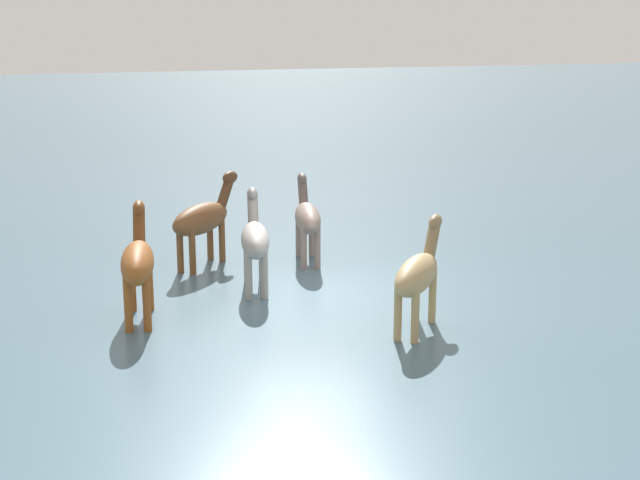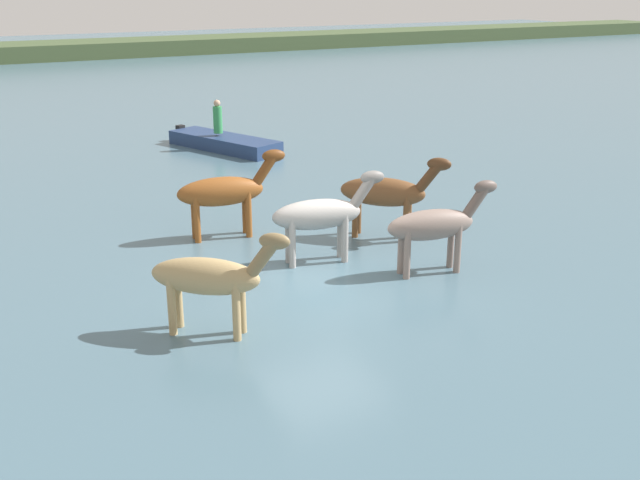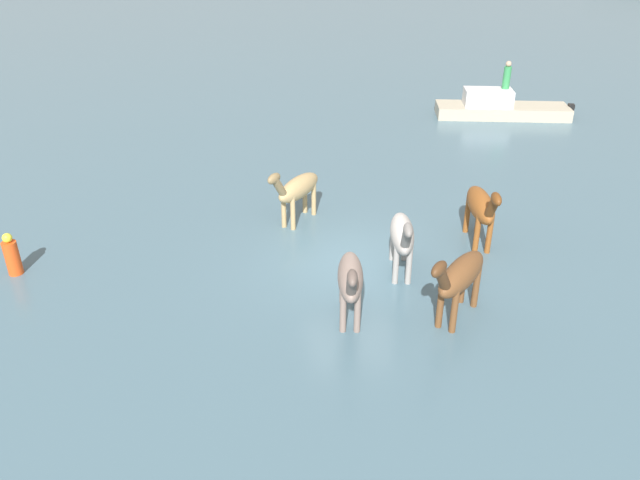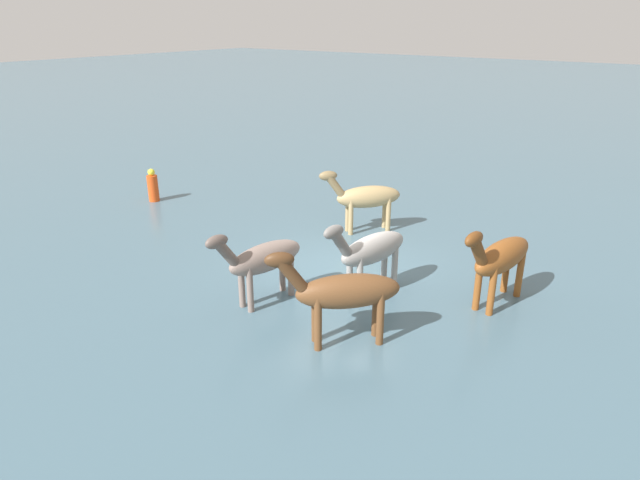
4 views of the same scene
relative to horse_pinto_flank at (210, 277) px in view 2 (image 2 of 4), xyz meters
The scene contains 9 objects.
ground_plane 3.15m from the horse_pinto_flank, 21.99° to the left, with size 154.71×154.71×0.00m, color #476675.
distant_shoreline 51.09m from the horse_pinto_flank, 86.91° to the left, with size 139.24×6.00×2.40m, color #415131.
horse_pinto_flank is the anchor object (origin of this frame).
horse_dark_mare 3.99m from the horse_pinto_flank, 33.31° to the left, with size 2.53×0.96×1.95m.
horse_chestnut_trailing 6.16m from the horse_pinto_flank, 27.79° to the left, with size 2.13×2.09×2.01m.
horse_lead 5.19m from the horse_pinto_flank, 65.56° to the left, with size 2.64×0.93×2.04m.
horse_dun_straggler 5.11m from the horse_pinto_flank, ahead, with size 2.46×0.91×1.90m.
boat_dinghy_port 15.06m from the horse_pinto_flank, 67.56° to the left, with size 2.88×4.81×0.74m.
person_helmsman_aft 15.08m from the horse_pinto_flank, 68.24° to the left, with size 0.32×0.32×1.19m.
Camera 2 is at (-6.77, -12.35, 5.82)m, focal length 42.17 mm.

